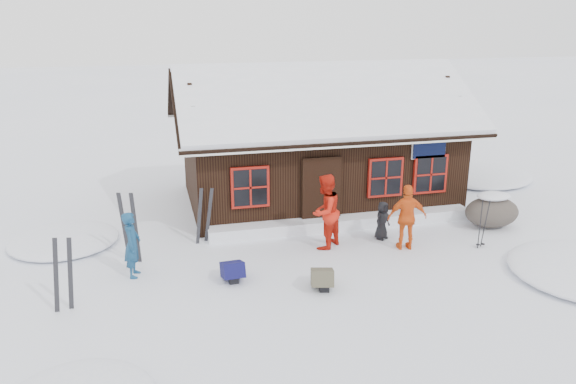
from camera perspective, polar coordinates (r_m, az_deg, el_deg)
name	(u,v)px	position (r m, az deg, el deg)	size (l,w,h in m)	color
ground	(315,267)	(13.56, 2.76, -7.58)	(120.00, 120.00, 0.00)	white
mountain_hut	(316,152)	(17.97, 2.84, 4.08)	(8.90, 6.09, 4.42)	black
snow_drift	(343,222)	(15.90, 5.61, -3.08)	(7.60, 0.60, 0.35)	white
snow_mounds	(353,232)	(15.67, 6.59, -4.11)	(20.60, 13.20, 0.48)	white
skier_teal	(132,245)	(13.26, -15.55, -5.17)	(0.56, 0.37, 1.55)	navy
skier_orange_left	(325,212)	(14.30, 3.77, -2.00)	(0.95, 0.74, 1.95)	red
skier_orange_right	(407,217)	(14.54, 12.01, -2.53)	(1.00, 0.42, 1.71)	#DF5516
skier_crouched	(382,220)	(15.18, 9.55, -2.86)	(0.51, 0.33, 1.04)	black
boulder	(492,211)	(16.89, 20.00, -1.82)	(1.55, 1.16, 0.90)	#554C44
ski_pair_left	(63,276)	(12.21, -21.87, -7.90)	(0.49, 0.10, 1.63)	black
ski_pair_mid	(130,228)	(14.06, -15.77, -3.57)	(0.47, 0.25, 1.79)	black
ski_pair_right	(204,216)	(14.86, -8.51, -2.45)	(0.54, 0.17, 1.53)	black
ski_poles	(483,225)	(15.23, 19.16, -3.16)	(0.24, 0.12, 1.32)	black
backpack_blue	(233,273)	(12.88, -5.65, -8.21)	(0.48, 0.64, 0.35)	#100F43
backpack_olive	(322,281)	(12.48, 3.48, -9.02)	(0.49, 0.64, 0.35)	#4C4836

